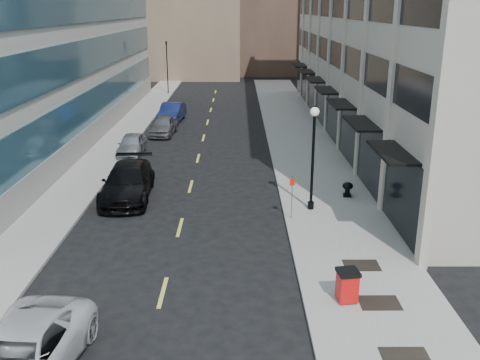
{
  "coord_description": "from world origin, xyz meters",
  "views": [
    {
      "loc": [
        2.74,
        -15.15,
        9.85
      ],
      "look_at": [
        2.82,
        8.33,
        2.23
      ],
      "focal_mm": 40.0,
      "sensor_mm": 36.0,
      "label": 1
    }
  ],
  "objects_px": {
    "traffic_signal": "(166,45)",
    "sign_post": "(292,191)",
    "car_black_pickup": "(128,182)",
    "urn_planter": "(348,188)",
    "lamppost": "(313,149)",
    "car_silver_sedan": "(132,144)",
    "car_white_van": "(19,358)",
    "trash_bin": "(347,285)",
    "car_blue_sedan": "(172,113)",
    "car_grey_sedan": "(164,126)"
  },
  "relations": [
    {
      "from": "lamppost",
      "to": "urn_planter",
      "type": "bearing_deg",
      "value": 39.76
    },
    {
      "from": "traffic_signal",
      "to": "sign_post",
      "type": "bearing_deg",
      "value": -74.6
    },
    {
      "from": "car_blue_sedan",
      "to": "car_grey_sedan",
      "type": "height_order",
      "value": "car_blue_sedan"
    },
    {
      "from": "car_black_pickup",
      "to": "lamppost",
      "type": "bearing_deg",
      "value": -15.21
    },
    {
      "from": "car_silver_sedan",
      "to": "urn_planter",
      "type": "height_order",
      "value": "car_silver_sedan"
    },
    {
      "from": "trash_bin",
      "to": "sign_post",
      "type": "bearing_deg",
      "value": 90.77
    },
    {
      "from": "car_blue_sedan",
      "to": "urn_planter",
      "type": "distance_m",
      "value": 23.41
    },
    {
      "from": "car_grey_sedan",
      "to": "urn_planter",
      "type": "bearing_deg",
      "value": -48.01
    },
    {
      "from": "trash_bin",
      "to": "lamppost",
      "type": "bearing_deg",
      "value": 82.5
    },
    {
      "from": "car_grey_sedan",
      "to": "sign_post",
      "type": "distance_m",
      "value": 20.14
    },
    {
      "from": "traffic_signal",
      "to": "urn_planter",
      "type": "height_order",
      "value": "traffic_signal"
    },
    {
      "from": "car_silver_sedan",
      "to": "car_blue_sedan",
      "type": "bearing_deg",
      "value": 80.72
    },
    {
      "from": "car_white_van",
      "to": "lamppost",
      "type": "bearing_deg",
      "value": 58.65
    },
    {
      "from": "car_blue_sedan",
      "to": "lamppost",
      "type": "xyz_separation_m",
      "value": [
        9.6,
        -22.05,
        2.41
      ]
    },
    {
      "from": "car_black_pickup",
      "to": "traffic_signal",
      "type": "bearing_deg",
      "value": 90.66
    },
    {
      "from": "car_black_pickup",
      "to": "sign_post",
      "type": "relative_size",
      "value": 2.87
    },
    {
      "from": "car_black_pickup",
      "to": "car_white_van",
      "type": "bearing_deg",
      "value": -93.0
    },
    {
      "from": "car_silver_sedan",
      "to": "car_blue_sedan",
      "type": "height_order",
      "value": "car_blue_sedan"
    },
    {
      "from": "traffic_signal",
      "to": "car_blue_sedan",
      "type": "bearing_deg",
      "value": -81.77
    },
    {
      "from": "urn_planter",
      "to": "traffic_signal",
      "type": "bearing_deg",
      "value": 111.32
    },
    {
      "from": "car_white_van",
      "to": "car_black_pickup",
      "type": "height_order",
      "value": "car_black_pickup"
    },
    {
      "from": "car_grey_sedan",
      "to": "urn_planter",
      "type": "distance_m",
      "value": 19.22
    },
    {
      "from": "car_blue_sedan",
      "to": "sign_post",
      "type": "relative_size",
      "value": 2.39
    },
    {
      "from": "lamppost",
      "to": "urn_planter",
      "type": "xyz_separation_m",
      "value": [
        2.2,
        1.83,
        -2.63
      ]
    },
    {
      "from": "car_grey_sedan",
      "to": "lamppost",
      "type": "height_order",
      "value": "lamppost"
    },
    {
      "from": "car_grey_sedan",
      "to": "urn_planter",
      "type": "xyz_separation_m",
      "value": [
        11.85,
        -15.13,
        -0.12
      ]
    },
    {
      "from": "lamppost",
      "to": "car_silver_sedan",
      "type": "bearing_deg",
      "value": 135.29
    },
    {
      "from": "trash_bin",
      "to": "lamppost",
      "type": "height_order",
      "value": "lamppost"
    },
    {
      "from": "sign_post",
      "to": "urn_planter",
      "type": "bearing_deg",
      "value": 19.3
    },
    {
      "from": "car_black_pickup",
      "to": "urn_planter",
      "type": "relative_size",
      "value": 7.83
    },
    {
      "from": "car_white_van",
      "to": "urn_planter",
      "type": "bearing_deg",
      "value": 56.61
    },
    {
      "from": "trash_bin",
      "to": "urn_planter",
      "type": "bearing_deg",
      "value": 70.79
    },
    {
      "from": "car_blue_sedan",
      "to": "lamppost",
      "type": "relative_size",
      "value": 0.97
    },
    {
      "from": "car_black_pickup",
      "to": "urn_planter",
      "type": "height_order",
      "value": "car_black_pickup"
    },
    {
      "from": "car_black_pickup",
      "to": "car_blue_sedan",
      "type": "xyz_separation_m",
      "value": [
        0.0,
        19.98,
        -0.05
      ]
    },
    {
      "from": "traffic_signal",
      "to": "car_white_van",
      "type": "xyz_separation_m",
      "value": [
        2.3,
        -50.89,
        -4.92
      ]
    },
    {
      "from": "car_white_van",
      "to": "car_silver_sedan",
      "type": "height_order",
      "value": "car_white_van"
    },
    {
      "from": "car_white_van",
      "to": "trash_bin",
      "type": "bearing_deg",
      "value": 27.92
    },
    {
      "from": "urn_planter",
      "to": "car_blue_sedan",
      "type": "bearing_deg",
      "value": 120.27
    },
    {
      "from": "car_black_pickup",
      "to": "lamppost",
      "type": "relative_size",
      "value": 1.16
    },
    {
      "from": "trash_bin",
      "to": "sign_post",
      "type": "distance_m",
      "value": 7.76
    },
    {
      "from": "car_blue_sedan",
      "to": "sign_post",
      "type": "distance_m",
      "value": 24.82
    },
    {
      "from": "traffic_signal",
      "to": "trash_bin",
      "type": "bearing_deg",
      "value": -75.65
    },
    {
      "from": "car_silver_sedan",
      "to": "car_blue_sedan",
      "type": "relative_size",
      "value": 0.83
    },
    {
      "from": "traffic_signal",
      "to": "car_white_van",
      "type": "relative_size",
      "value": 1.21
    },
    {
      "from": "car_white_van",
      "to": "urn_planter",
      "type": "height_order",
      "value": "car_white_van"
    },
    {
      "from": "traffic_signal",
      "to": "lamppost",
      "type": "xyz_separation_m",
      "value": [
        11.9,
        -37.96,
        -2.47
      ]
    },
    {
      "from": "car_blue_sedan",
      "to": "urn_planter",
      "type": "xyz_separation_m",
      "value": [
        11.8,
        -20.22,
        -0.21
      ]
    },
    {
      "from": "car_blue_sedan",
      "to": "lamppost",
      "type": "distance_m",
      "value": 24.17
    },
    {
      "from": "car_black_pickup",
      "to": "trash_bin",
      "type": "bearing_deg",
      "value": -51.55
    }
  ]
}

